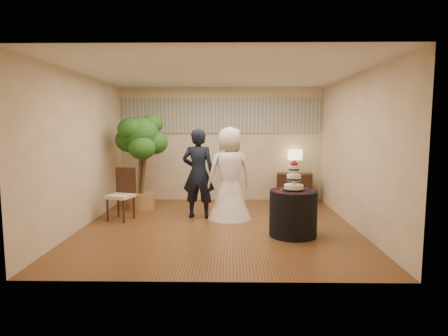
{
  "coord_description": "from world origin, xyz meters",
  "views": [
    {
      "loc": [
        0.22,
        -6.81,
        1.88
      ],
      "look_at": [
        0.1,
        0.4,
        1.05
      ],
      "focal_mm": 30.0,
      "sensor_mm": 36.0,
      "label": 1
    }
  ],
  "objects_px": {
    "bride": "(229,173)",
    "console": "(294,188)",
    "cake_table": "(293,213)",
    "groom": "(198,173)",
    "wedding_cake": "(294,175)",
    "table_lamp": "(295,162)",
    "ficus_tree": "(141,161)",
    "side_chair": "(120,194)"
  },
  "relations": [
    {
      "from": "console",
      "to": "ficus_tree",
      "type": "relative_size",
      "value": 0.39
    },
    {
      "from": "wedding_cake",
      "to": "side_chair",
      "type": "bearing_deg",
      "value": 162.78
    },
    {
      "from": "table_lamp",
      "to": "console",
      "type": "bearing_deg",
      "value": 0.0
    },
    {
      "from": "bride",
      "to": "table_lamp",
      "type": "xyz_separation_m",
      "value": [
        1.59,
        1.64,
        0.07
      ]
    },
    {
      "from": "wedding_cake",
      "to": "side_chair",
      "type": "height_order",
      "value": "wedding_cake"
    },
    {
      "from": "console",
      "to": "table_lamp",
      "type": "relative_size",
      "value": 1.46
    },
    {
      "from": "wedding_cake",
      "to": "side_chair",
      "type": "relative_size",
      "value": 0.5
    },
    {
      "from": "table_lamp",
      "to": "side_chair",
      "type": "height_order",
      "value": "table_lamp"
    },
    {
      "from": "groom",
      "to": "cake_table",
      "type": "height_order",
      "value": "groom"
    },
    {
      "from": "wedding_cake",
      "to": "table_lamp",
      "type": "xyz_separation_m",
      "value": [
        0.5,
        2.84,
        -0.04
      ]
    },
    {
      "from": "wedding_cake",
      "to": "table_lamp",
      "type": "relative_size",
      "value": 0.89
    },
    {
      "from": "ficus_tree",
      "to": "side_chair",
      "type": "distance_m",
      "value": 1.13
    },
    {
      "from": "console",
      "to": "ficus_tree",
      "type": "bearing_deg",
      "value": -157.16
    },
    {
      "from": "side_chair",
      "to": "table_lamp",
      "type": "bearing_deg",
      "value": 43.4
    },
    {
      "from": "cake_table",
      "to": "bride",
      "type": "bearing_deg",
      "value": 132.21
    },
    {
      "from": "bride",
      "to": "console",
      "type": "distance_m",
      "value": 2.36
    },
    {
      "from": "groom",
      "to": "ficus_tree",
      "type": "xyz_separation_m",
      "value": [
        -1.34,
        0.72,
        0.17
      ]
    },
    {
      "from": "cake_table",
      "to": "console",
      "type": "distance_m",
      "value": 2.88
    },
    {
      "from": "bride",
      "to": "cake_table",
      "type": "bearing_deg",
      "value": 113.54
    },
    {
      "from": "console",
      "to": "side_chair",
      "type": "xyz_separation_m",
      "value": [
        -3.75,
        -1.83,
        0.16
      ]
    },
    {
      "from": "cake_table",
      "to": "side_chair",
      "type": "relative_size",
      "value": 0.78
    },
    {
      "from": "bride",
      "to": "groom",
      "type": "bearing_deg",
      "value": -22.67
    },
    {
      "from": "cake_table",
      "to": "ficus_tree",
      "type": "bearing_deg",
      "value": 147.34
    },
    {
      "from": "wedding_cake",
      "to": "table_lamp",
      "type": "distance_m",
      "value": 2.88
    },
    {
      "from": "wedding_cake",
      "to": "ficus_tree",
      "type": "xyz_separation_m",
      "value": [
        -3.06,
        1.96,
        0.04
      ]
    },
    {
      "from": "ficus_tree",
      "to": "console",
      "type": "bearing_deg",
      "value": 13.85
    },
    {
      "from": "wedding_cake",
      "to": "console",
      "type": "relative_size",
      "value": 0.61
    },
    {
      "from": "groom",
      "to": "wedding_cake",
      "type": "bearing_deg",
      "value": 152.23
    },
    {
      "from": "cake_table",
      "to": "table_lamp",
      "type": "height_order",
      "value": "table_lamp"
    },
    {
      "from": "bride",
      "to": "table_lamp",
      "type": "distance_m",
      "value": 2.29
    },
    {
      "from": "wedding_cake",
      "to": "console",
      "type": "distance_m",
      "value": 2.96
    },
    {
      "from": "console",
      "to": "ficus_tree",
      "type": "distance_m",
      "value": 3.74
    },
    {
      "from": "cake_table",
      "to": "ficus_tree",
      "type": "xyz_separation_m",
      "value": [
        -3.06,
        1.96,
        0.69
      ]
    },
    {
      "from": "bride",
      "to": "side_chair",
      "type": "distance_m",
      "value": 2.2
    },
    {
      "from": "console",
      "to": "bride",
      "type": "bearing_deg",
      "value": -125.07
    },
    {
      "from": "bride",
      "to": "ficus_tree",
      "type": "relative_size",
      "value": 0.85
    },
    {
      "from": "bride",
      "to": "ficus_tree",
      "type": "xyz_separation_m",
      "value": [
        -1.97,
        0.76,
        0.16
      ]
    },
    {
      "from": "bride",
      "to": "ficus_tree",
      "type": "distance_m",
      "value": 2.12
    },
    {
      "from": "bride",
      "to": "side_chair",
      "type": "height_order",
      "value": "bride"
    },
    {
      "from": "cake_table",
      "to": "side_chair",
      "type": "xyz_separation_m",
      "value": [
        -3.24,
        1.01,
        0.12
      ]
    },
    {
      "from": "cake_table",
      "to": "ficus_tree",
      "type": "distance_m",
      "value": 3.7
    },
    {
      "from": "bride",
      "to": "table_lamp",
      "type": "bearing_deg",
      "value": -152.73
    }
  ]
}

